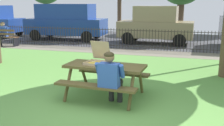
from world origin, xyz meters
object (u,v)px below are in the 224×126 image
person_on_park_bench (2,33)px  parked_car_center (156,25)px  picnic_table_foreground (105,72)px  pizza_slice_on_table (113,65)px  park_bench_left (2,38)px  pizza_box_open (98,59)px  parked_car_left (66,21)px  adult_at_table (111,76)px

person_on_park_bench → parked_car_center: size_ratio=0.30×
picnic_table_foreground → pizza_slice_on_table: pizza_slice_on_table is taller
pizza_slice_on_table → park_bench_left: 9.44m
picnic_table_foreground → parked_car_center: 8.77m
pizza_box_open → park_bench_left: (-7.16, 5.61, -0.45)m
picnic_table_foreground → pizza_slice_on_table: (0.17, 0.03, 0.18)m
parked_car_left → picnic_table_foreground: bearing=-59.0°
person_on_park_bench → park_bench_left: bearing=-102.0°
park_bench_left → parked_car_center: size_ratio=0.41×
person_on_park_bench → parked_car_center: (7.34, 3.05, 0.35)m
pizza_box_open → pizza_slice_on_table: (0.38, -0.05, -0.09)m
pizza_slice_on_table → parked_car_left: bearing=122.0°
pizza_slice_on_table → person_on_park_bench: bearing=143.0°
parked_car_center → pizza_box_open: bearing=-91.2°
park_bench_left → parked_car_center: (7.34, 3.07, 0.59)m
pizza_box_open → parked_car_left: 10.05m
picnic_table_foreground → parked_car_left: bearing=121.0°
picnic_table_foreground → adult_at_table: 0.60m
adult_at_table → park_bench_left: adult_at_table is taller
person_on_park_bench → parked_car_left: size_ratio=0.25×
park_bench_left → adult_at_table: bearing=-39.1°
picnic_table_foreground → park_bench_left: park_bench_left is taller
adult_at_table → parked_car_center: (-0.32, 9.28, 0.35)m
picnic_table_foreground → park_bench_left: size_ratio=1.16×
adult_at_table → park_bench_left: (-7.66, 6.21, -0.24)m
pizza_box_open → adult_at_table: size_ratio=0.51×
picnic_table_foreground → parked_car_center: size_ratio=0.48×
adult_at_table → person_on_park_bench: size_ratio=1.00×
pizza_box_open → adult_at_table: 0.81m
pizza_slice_on_table → parked_car_left: parked_car_left is taller
pizza_slice_on_table → adult_at_table: size_ratio=0.21×
parked_car_left → parked_car_center: parked_car_left is taller
pizza_slice_on_table → parked_car_center: parked_car_center is taller
parked_car_left → parked_car_center: (5.25, -0.00, -0.09)m
person_on_park_bench → pizza_box_open: bearing=-38.2°
pizza_slice_on_table → parked_car_center: bearing=91.3°
park_bench_left → parked_car_left: 3.77m
picnic_table_foreground → pizza_box_open: bearing=157.7°
adult_at_table → parked_car_left: (-5.57, 9.28, 0.44)m
park_bench_left → parked_car_left: bearing=55.7°
adult_at_table → person_on_park_bench: same height
park_bench_left → person_on_park_bench: (0.00, 0.02, 0.24)m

